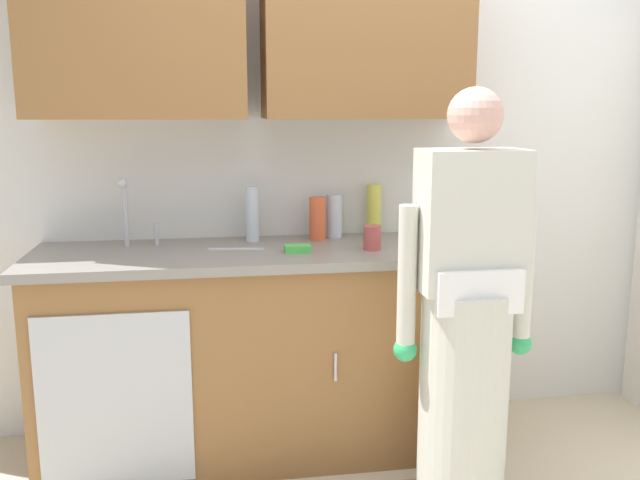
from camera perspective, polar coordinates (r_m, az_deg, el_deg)
name	(u,v)px	position (r m, az deg, el deg)	size (l,w,h in m)	color
kitchen_wall_with_uppers	(340,123)	(3.25, 1.68, 9.84)	(4.80, 0.44, 2.70)	silver
counter_cabinet	(261,355)	(3.10, -5.05, -9.65)	(1.90, 0.62, 0.90)	brown
countertop	(259,253)	(2.97, -5.14, -1.11)	(1.96, 0.66, 0.04)	gray
sink	(133,256)	(2.99, -15.53, -1.29)	(0.50, 0.36, 0.35)	#B7BABF
person_at_sink	(466,338)	(2.63, 12.21, -8.06)	(0.55, 0.34, 1.62)	white
bottle_water_short	(334,216)	(3.21, 1.20, 2.05)	(0.08, 0.08, 0.20)	silver
bottle_dish_liquid	(252,214)	(3.13, -5.75, 2.23)	(0.06, 0.06, 0.25)	silver
bottle_soap	(317,219)	(3.14, -0.22, 1.81)	(0.08, 0.08, 0.20)	#E05933
bottle_water_tall	(374,210)	(3.27, 4.57, 2.56)	(0.07, 0.07, 0.25)	#D8D14C
cup_by_sink	(372,238)	(2.93, 4.43, 0.19)	(0.08, 0.08, 0.11)	#B24C47
knife_on_counter	(236,249)	(2.96, -7.07, -0.75)	(0.24, 0.02, 0.01)	silver
sponge	(298,249)	(2.88, -1.91, -0.73)	(0.11, 0.07, 0.03)	#4CBF4C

